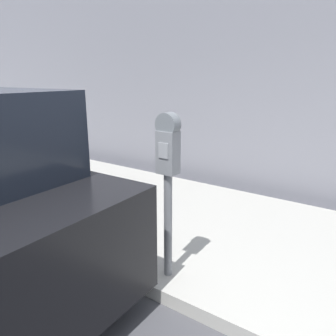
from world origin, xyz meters
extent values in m
cube|color=#ADAAA3|center=(0.00, 2.20, 0.07)|extent=(24.00, 2.80, 0.13)
cube|color=gray|center=(0.00, 4.06, 2.38)|extent=(24.00, 0.30, 4.75)
cylinder|color=slate|center=(0.25, 1.04, 0.63)|extent=(0.07, 0.07, 0.99)
cube|color=slate|center=(0.25, 1.04, 1.30)|extent=(0.17, 0.13, 0.37)
cube|color=gray|center=(0.25, 0.98, 1.33)|extent=(0.09, 0.01, 0.13)
cylinder|color=slate|center=(0.25, 1.04, 1.54)|extent=(0.20, 0.10, 0.20)
cylinder|color=black|center=(-0.60, 0.61, 0.31)|extent=(0.63, 0.24, 0.62)
camera|label=1|loc=(1.81, -1.15, 1.93)|focal=35.00mm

